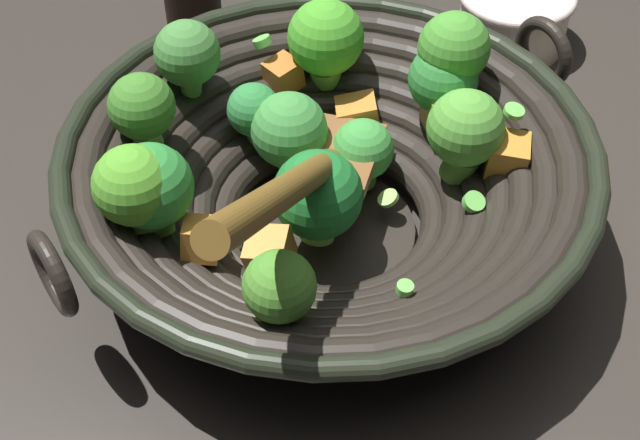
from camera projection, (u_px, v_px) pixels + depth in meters
The scene contains 3 objects.
ground_plane at pixel (328, 237), 0.65m from camera, with size 4.00×4.00×0.00m, color #332D28.
wok at pixel (326, 171), 0.60m from camera, with size 0.36×0.39×0.20m.
prep_bowl at pixel (514, 15), 0.79m from camera, with size 0.10×0.10×0.05m.
Camera 1 is at (-0.38, 0.23, 0.47)m, focal length 50.82 mm.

